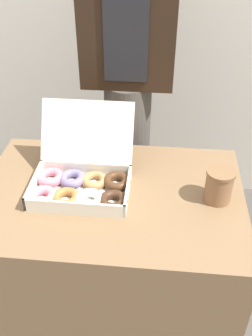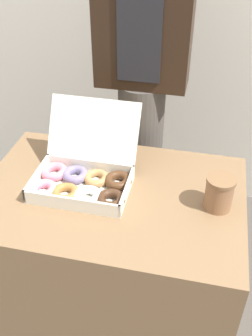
{
  "view_description": "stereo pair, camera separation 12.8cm",
  "coord_description": "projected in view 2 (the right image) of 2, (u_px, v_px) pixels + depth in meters",
  "views": [
    {
      "loc": [
        0.15,
        -1.02,
        1.58
      ],
      "look_at": [
        0.05,
        0.01,
        0.81
      ],
      "focal_mm": 42.0,
      "sensor_mm": 36.0,
      "label": 1
    },
    {
      "loc": [
        0.28,
        -1.0,
        1.58
      ],
      "look_at": [
        0.05,
        0.01,
        0.81
      ],
      "focal_mm": 42.0,
      "sensor_mm": 36.0,
      "label": 2
    }
  ],
  "objects": [
    {
      "name": "coffee_cup",
      "position": [
        219.0,
        193.0,
        1.25
      ],
      "size": [
        0.09,
        0.09,
        0.12
      ],
      "color": "#8C6042",
      "rests_on": "table"
    },
    {
      "name": "person_customer",
      "position": [
        143.0,
        63.0,
        1.56
      ],
      "size": [
        0.36,
        0.23,
        1.72
      ],
      "color": "#4C4742",
      "rests_on": "ground_plane"
    },
    {
      "name": "donut_box",
      "position": [
        83.0,
        178.0,
        1.35
      ],
      "size": [
        0.36,
        0.35,
        0.24
      ],
      "color": "silver",
      "rests_on": "table"
    },
    {
      "name": "table",
      "position": [
        113.0,
        261.0,
        1.56
      ],
      "size": [
        0.91,
        0.62,
        0.71
      ],
      "color": "brown",
      "rests_on": "ground_plane"
    },
    {
      "name": "ground_plane",
      "position": [
        114.0,
        313.0,
        1.77
      ],
      "size": [
        14.0,
        14.0,
        0.0
      ],
      "primitive_type": "plane",
      "color": "#4C4742"
    }
  ]
}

